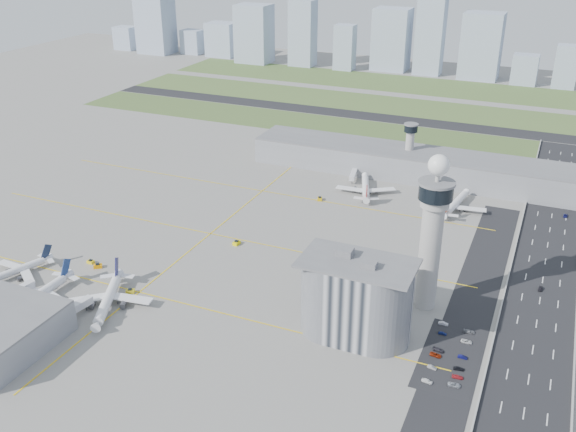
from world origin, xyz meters
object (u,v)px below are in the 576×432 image
at_px(airplane_far_a, 366,183).
at_px(car_lot_8, 459,368).
at_px(tug_4, 320,198).
at_px(tug_2, 130,291).
at_px(car_lot_5, 443,323).
at_px(control_tower, 432,227).
at_px(car_lot_7, 458,377).
at_px(airplane_near_c, 107,294).
at_px(car_hw_1, 540,289).
at_px(car_hw_4, 545,175).
at_px(jet_bridge_near_1, 4,301).
at_px(airplane_near_b, 37,291).
at_px(car_lot_2, 436,355).
at_px(jet_bridge_near_2, 63,318).
at_px(car_lot_1, 432,367).
at_px(admin_building, 356,299).
at_px(car_lot_11, 469,332).
at_px(car_lot_3, 438,350).
at_px(tug_0, 91,261).
at_px(tug_1, 98,266).
at_px(car_lot_4, 442,333).
at_px(tug_5, 433,207).
at_px(jet_bridge_far_0, 355,173).
at_px(secondary_tower, 410,145).
at_px(car_lot_9, 463,357).
at_px(tug_3, 237,243).
at_px(jet_bridge_far_1, 437,185).
at_px(car_lot_10, 467,341).
at_px(airplane_near_a, 15,267).
at_px(car_lot_6, 454,385).
at_px(car_hw_2, 565,216).

height_order(airplane_far_a, car_lot_8, airplane_far_a).
distance_m(tug_4, car_lot_8, 153.59).
distance_m(airplane_far_a, tug_4, 29.29).
distance_m(tug_2, car_lot_5, 128.25).
height_order(control_tower, car_lot_7, control_tower).
bearing_deg(airplane_near_c, car_hw_1, 92.91).
height_order(car_hw_1, car_hw_4, car_hw_1).
bearing_deg(car_lot_5, jet_bridge_near_1, 106.79).
xyz_separation_m(airplane_near_b, car_lot_2, (156.40, 28.85, -4.93)).
bearing_deg(jet_bridge_near_2, car_lot_1, -67.71).
height_order(admin_building, car_lot_11, admin_building).
bearing_deg(car_lot_5, car_lot_3, -177.10).
bearing_deg(airplane_far_a, tug_0, 126.92).
bearing_deg(airplane_far_a, car_lot_7, -170.08).
distance_m(airplane_far_a, car_hw_4, 115.44).
bearing_deg(car_lot_1, tug_1, 94.77).
bearing_deg(tug_2, car_lot_4, -107.74).
xyz_separation_m(tug_5, car_lot_7, (37.24, -137.64, -0.37)).
bearing_deg(tug_2, jet_bridge_near_2, 133.24).
relative_size(admin_building, tug_0, 13.61).
relative_size(car_lot_3, car_hw_1, 1.07).
distance_m(admin_building, jet_bridge_far_0, 162.39).
bearing_deg(secondary_tower, car_lot_9, -69.99).
height_order(airplane_near_c, tug_3, airplane_near_c).
xyz_separation_m(airplane_far_a, tug_1, (-84.42, -131.70, -4.56)).
height_order(jet_bridge_far_1, tug_1, jet_bridge_far_1).
distance_m(tug_5, car_lot_1, 138.86).
bearing_deg(airplane_far_a, control_tower, -169.51).
relative_size(airplane_near_c, car_lot_2, 10.03).
bearing_deg(car_lot_8, tug_2, 82.19).
bearing_deg(car_lot_3, car_lot_5, 15.18).
height_order(tug_3, car_lot_2, tug_3).
height_order(car_lot_5, car_hw_4, car_lot_5).
bearing_deg(car_lot_11, car_lot_10, 171.01).
xyz_separation_m(car_lot_7, car_hw_1, (21.89, 71.90, 0.08)).
bearing_deg(tug_3, airplane_near_a, -132.75).
bearing_deg(airplane_near_b, car_lot_11, 106.95).
distance_m(car_lot_1, car_lot_2, 7.46).
distance_m(car_lot_1, car_hw_4, 212.53).
relative_size(airplane_far_a, car_lot_1, 11.93).
xyz_separation_m(car_lot_2, car_lot_10, (8.85, 12.58, -0.01)).
relative_size(secondary_tower, car_lot_6, 7.40).
distance_m(car_lot_3, car_lot_11, 18.14).
bearing_deg(tug_1, car_lot_3, -125.35).
distance_m(tug_2, car_lot_8, 135.27).
relative_size(car_lot_3, car_lot_6, 0.97).
distance_m(admin_building, car_hw_2, 160.35).
xyz_separation_m(airplane_far_a, car_hw_4, (93.03, 68.16, -5.07)).
relative_size(car_lot_5, car_lot_6, 0.87).
relative_size(admin_building, car_lot_4, 13.16).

